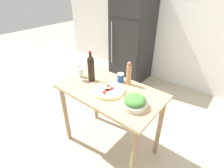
% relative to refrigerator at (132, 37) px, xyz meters
% --- Properties ---
extents(ground_plane, '(14.00, 14.00, 0.00)m').
position_rel_refrigerator_xyz_m(ground_plane, '(0.90, -1.78, -0.94)').
color(ground_plane, '#BCAD93').
extents(wall_back, '(6.40, 0.06, 2.60)m').
position_rel_refrigerator_xyz_m(wall_back, '(0.90, 0.40, 0.36)').
color(wall_back, silver).
rests_on(wall_back, ground_plane).
extents(refrigerator, '(0.70, 0.72, 1.87)m').
position_rel_refrigerator_xyz_m(refrigerator, '(0.00, 0.00, 0.00)').
color(refrigerator, black).
rests_on(refrigerator, ground_plane).
extents(prep_counter, '(1.17, 0.67, 0.89)m').
position_rel_refrigerator_xyz_m(prep_counter, '(0.90, -1.78, -0.19)').
color(prep_counter, tan).
rests_on(prep_counter, ground_plane).
extents(wine_bottle, '(0.08, 0.08, 0.37)m').
position_rel_refrigerator_xyz_m(wine_bottle, '(0.59, -1.75, 0.12)').
color(wine_bottle, black).
rests_on(wine_bottle, prep_counter).
extents(wine_glass_near, '(0.07, 0.07, 0.15)m').
position_rel_refrigerator_xyz_m(wine_glass_near, '(0.48, -1.83, 0.06)').
color(wine_glass_near, silver).
rests_on(wine_glass_near, prep_counter).
extents(wine_glass_far, '(0.07, 0.07, 0.15)m').
position_rel_refrigerator_xyz_m(wine_glass_far, '(0.38, -1.78, 0.06)').
color(wine_glass_far, silver).
rests_on(wine_glass_far, prep_counter).
extents(pepper_mill, '(0.06, 0.06, 0.28)m').
position_rel_refrigerator_xyz_m(pepper_mill, '(0.98, -1.54, 0.09)').
color(pepper_mill, '#AD7F51').
rests_on(pepper_mill, prep_counter).
extents(salad_bowl, '(0.26, 0.26, 0.12)m').
position_rel_refrigerator_xyz_m(salad_bowl, '(1.26, -1.85, 0.01)').
color(salad_bowl, silver).
rests_on(salad_bowl, prep_counter).
extents(homemade_pizza, '(0.35, 0.35, 0.03)m').
position_rel_refrigerator_xyz_m(homemade_pizza, '(0.90, -1.81, -0.03)').
color(homemade_pizza, beige).
rests_on(homemade_pizza, prep_counter).
extents(salt_canister, '(0.08, 0.08, 0.10)m').
position_rel_refrigerator_xyz_m(salt_canister, '(0.87, -1.55, 0.01)').
color(salt_canister, '#284CA3').
rests_on(salt_canister, prep_counter).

